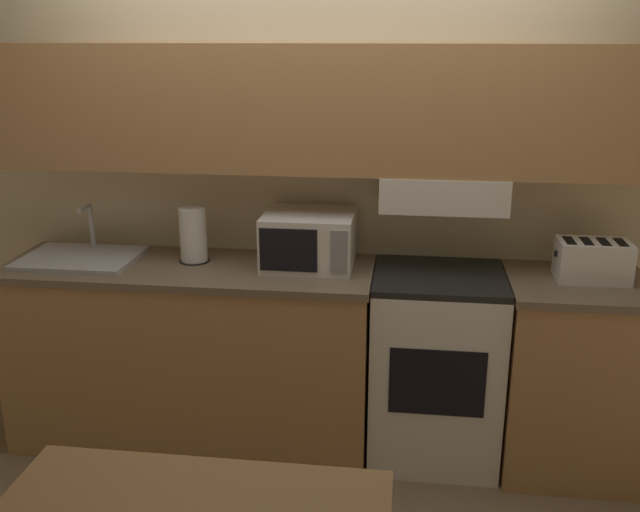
% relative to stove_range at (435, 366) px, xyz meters
% --- Properties ---
extents(ground_plane, '(16.00, 16.00, 0.00)m').
position_rel_stove_range_xyz_m(ground_plane, '(-0.57, 0.28, -0.47)').
color(ground_plane, '#7F664C').
extents(wall_back, '(5.41, 0.38, 2.55)m').
position_rel_stove_range_xyz_m(wall_back, '(-0.56, 0.22, 0.98)').
color(wall_back, beige).
rests_on(wall_back, ground_plane).
extents(lower_counter_main, '(1.78, 0.60, 0.93)m').
position_rel_stove_range_xyz_m(lower_counter_main, '(-1.20, -0.01, 0.00)').
color(lower_counter_main, tan).
rests_on(lower_counter_main, ground_plane).
extents(lower_counter_right_stub, '(0.63, 0.60, 0.93)m').
position_rel_stove_range_xyz_m(lower_counter_right_stub, '(0.62, -0.01, 0.00)').
color(lower_counter_right_stub, tan).
rests_on(lower_counter_right_stub, ground_plane).
extents(stove_range, '(0.60, 0.56, 0.93)m').
position_rel_stove_range_xyz_m(stove_range, '(0.00, 0.00, 0.00)').
color(stove_range, white).
rests_on(stove_range, ground_plane).
extents(microwave, '(0.42, 0.38, 0.26)m').
position_rel_stove_range_xyz_m(microwave, '(-0.62, 0.06, 0.59)').
color(microwave, white).
rests_on(microwave, lower_counter_main).
extents(toaster, '(0.33, 0.20, 0.18)m').
position_rel_stove_range_xyz_m(toaster, '(0.67, 0.01, 0.56)').
color(toaster, white).
rests_on(toaster, lower_counter_right_stub).
extents(sink_basin, '(0.55, 0.42, 0.25)m').
position_rel_stove_range_xyz_m(sink_basin, '(-1.74, -0.01, 0.48)').
color(sink_basin, '#B7BABF').
rests_on(sink_basin, lower_counter_main).
extents(paper_towel_roll, '(0.15, 0.15, 0.27)m').
position_rel_stove_range_xyz_m(paper_towel_roll, '(-1.18, 0.05, 0.60)').
color(paper_towel_roll, black).
rests_on(paper_towel_roll, lower_counter_main).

